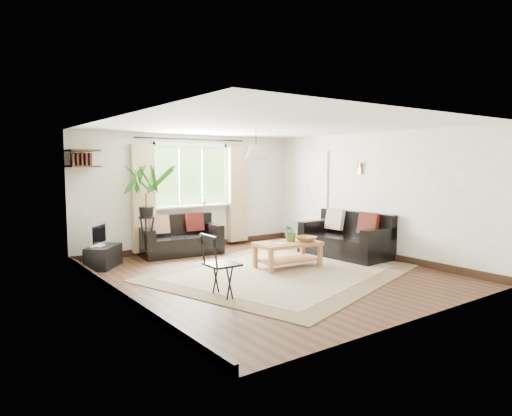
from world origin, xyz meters
TOP-DOWN VIEW (x-y plane):
  - floor at (0.00, 0.00)m, footprint 5.50×5.50m
  - ceiling at (0.00, 0.00)m, footprint 5.50×5.50m
  - wall_back at (0.00, 2.75)m, footprint 5.00×0.02m
  - wall_front at (0.00, -2.75)m, footprint 5.00×0.02m
  - wall_left at (-2.50, 0.00)m, footprint 0.02×5.50m
  - wall_right at (2.50, 0.00)m, footprint 0.02×5.50m
  - rug at (0.18, -0.08)m, footprint 4.67×4.30m
  - window at (0.00, 2.71)m, footprint 2.50×0.16m
  - door at (2.47, 1.70)m, footprint 0.06×0.96m
  - corner_shelf at (-2.25, 2.50)m, footprint 0.50×0.50m
  - pendant_lamp at (0.00, 0.40)m, footprint 0.36×0.36m
  - wall_sconce at (2.43, 0.30)m, footprint 0.12×0.12m
  - sofa_back at (-0.48, 2.30)m, footprint 1.64×0.94m
  - sofa_right at (2.01, 0.23)m, footprint 1.79×0.97m
  - coffee_table at (0.49, 0.14)m, footprint 1.16×0.70m
  - table_plant at (0.59, 0.18)m, footprint 0.34×0.31m
  - bowl at (0.80, 0.01)m, footprint 0.40×0.40m
  - book_a at (0.20, 0.06)m, footprint 0.16×0.21m
  - book_b at (0.28, 0.28)m, footprint 0.23×0.26m
  - tv_stand at (-2.09, 2.04)m, footprint 0.77×0.79m
  - tv at (-2.17, 2.04)m, footprint 0.50×0.53m
  - palm_stand at (-1.26, 2.10)m, footprint 0.81×0.81m
  - folding_chair at (-1.33, -0.67)m, footprint 0.46×0.46m
  - sill_plant at (0.25, 2.63)m, footprint 0.14×0.10m

SIDE VIEW (x-z plane):
  - floor at x=0.00m, z-range 0.00..0.00m
  - rug at x=0.18m, z-range 0.00..0.02m
  - tv_stand at x=-2.09m, z-range 0.00..0.38m
  - coffee_table at x=0.49m, z-range 0.00..0.45m
  - sofa_back at x=-0.48m, z-range 0.00..0.74m
  - sofa_right at x=2.01m, z-range 0.00..0.82m
  - folding_chair at x=-1.33m, z-range 0.00..0.87m
  - book_a at x=0.20m, z-range 0.45..0.47m
  - book_b at x=0.28m, z-range 0.45..0.47m
  - bowl at x=0.80m, z-range 0.45..0.54m
  - tv at x=-2.17m, z-range 0.38..0.80m
  - table_plant at x=0.59m, z-range 0.45..0.79m
  - palm_stand at x=-1.26m, z-range 0.00..1.79m
  - door at x=2.47m, z-range -0.03..2.03m
  - sill_plant at x=0.25m, z-range 0.93..1.20m
  - wall_back at x=0.00m, z-range 0.00..2.40m
  - wall_front at x=0.00m, z-range 0.00..2.40m
  - wall_left at x=-2.50m, z-range 0.00..2.40m
  - wall_right at x=2.50m, z-range 0.00..2.40m
  - window at x=0.00m, z-range 0.47..2.63m
  - wall_sconce at x=2.43m, z-range 1.60..1.88m
  - corner_shelf at x=-2.25m, z-range 1.72..2.06m
  - pendant_lamp at x=0.00m, z-range 1.78..2.32m
  - ceiling at x=0.00m, z-range 2.40..2.40m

